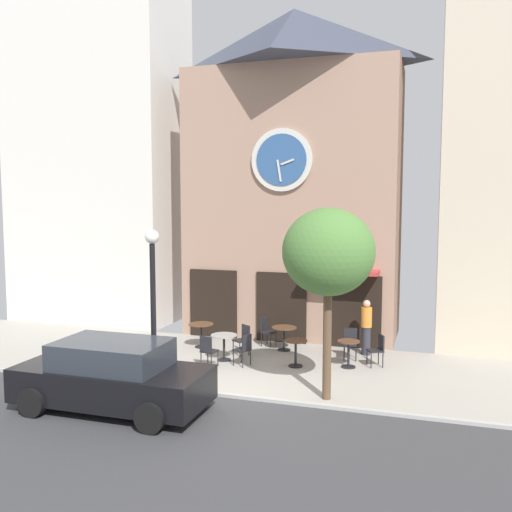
{
  "coord_description": "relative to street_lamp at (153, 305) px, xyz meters",
  "views": [
    {
      "loc": [
        4.75,
        -12.09,
        4.64
      ],
      "look_at": [
        -0.0,
        2.75,
        3.1
      ],
      "focal_mm": 39.51,
      "sensor_mm": 36.0,
      "label": 1
    }
  ],
  "objects": [
    {
      "name": "cafe_chair_outer",
      "position": [
        1.81,
        1.91,
        -1.46
      ],
      "size": [
        0.51,
        0.51,
        0.9
      ],
      "color": "black",
      "rests_on": "ground_plane"
    },
    {
      "name": "pedestrian_orange",
      "position": [
        4.93,
        4.12,
        -1.12
      ],
      "size": [
        0.43,
        0.43,
        1.67
      ],
      "color": "#2D2D38",
      "rests_on": "ground_plane"
    },
    {
      "name": "cafe_table_near_door",
      "position": [
        4.62,
        2.66,
        -1.48
      ],
      "size": [
        0.62,
        0.62,
        0.76
      ],
      "color": "black",
      "rests_on": "ground_plane"
    },
    {
      "name": "cafe_table_near_curb",
      "position": [
        3.2,
        2.29,
        -1.48
      ],
      "size": [
        0.65,
        0.65,
        0.75
      ],
      "color": "black",
      "rests_on": "ground_plane"
    },
    {
      "name": "neighbor_building_left",
      "position": [
        -5.78,
        6.63,
        5.16
      ],
      "size": [
        6.41,
        3.51,
        14.29
      ],
      "color": "silver",
      "rests_on": "ground_plane"
    },
    {
      "name": "cafe_table_center",
      "position": [
        1.06,
        2.25,
        -1.43
      ],
      "size": [
        0.77,
        0.77,
        0.76
      ],
      "color": "black",
      "rests_on": "ground_plane"
    },
    {
      "name": "cafe_chair_facing_wall",
      "position": [
        1.4,
        3.0,
        -1.46
      ],
      "size": [
        0.56,
        0.56,
        0.9
      ],
      "color": "black",
      "rests_on": "ground_plane"
    },
    {
      "name": "cafe_chair_left_end",
      "position": [
        5.38,
        3.03,
        -1.46
      ],
      "size": [
        0.54,
        0.54,
        0.9
      ],
      "color": "black",
      "rests_on": "ground_plane"
    },
    {
      "name": "cafe_table_center_right",
      "position": [
        -0.15,
        3.41,
        -1.42
      ],
      "size": [
        0.79,
        0.79,
        0.76
      ],
      "color": "black",
      "rests_on": "ground_plane"
    },
    {
      "name": "cafe_chair_near_tree",
      "position": [
        0.89,
        1.44,
        -1.46
      ],
      "size": [
        0.47,
        0.47,
        0.9
      ],
      "color": "black",
      "rests_on": "ground_plane"
    },
    {
      "name": "cafe_table_center_left",
      "position": [
        2.45,
        3.85,
        -1.44
      ],
      "size": [
        0.77,
        0.77,
        0.73
      ],
      "color": "black",
      "rests_on": "ground_plane"
    },
    {
      "name": "cafe_chair_right_end",
      "position": [
        1.76,
        4.23,
        -1.46
      ],
      "size": [
        0.49,
        0.49,
        0.9
      ],
      "color": "black",
      "rests_on": "ground_plane"
    },
    {
      "name": "ground_plane",
      "position": [
        2.09,
        -0.91,
        -2.01
      ],
      "size": [
        26.56,
        11.58,
        0.13
      ],
      "color": "#9E998E"
    },
    {
      "name": "clock_building",
      "position": [
        2.09,
        6.33,
        3.72
      ],
      "size": [
        7.17,
        4.32,
        11.05
      ],
      "color": "#9E7A66",
      "rests_on": "ground_plane"
    },
    {
      "name": "cafe_chair_facing_street",
      "position": [
        4.54,
        3.52,
        -1.46
      ],
      "size": [
        0.45,
        0.45,
        0.9
      ],
      "color": "black",
      "rests_on": "ground_plane"
    },
    {
      "name": "street_tree",
      "position": [
        4.5,
        -0.01,
        1.45
      ],
      "size": [
        2.13,
        1.92,
        4.48
      ],
      "color": "brown",
      "rests_on": "ground_plane"
    },
    {
      "name": "street_lamp",
      "position": [
        0.0,
        0.0,
        0.0
      ],
      "size": [
        0.36,
        0.36,
        3.91
      ],
      "color": "black",
      "rests_on": "ground_plane"
    },
    {
      "name": "parked_car_black",
      "position": [
        0.1,
        -2.12,
        -1.22
      ],
      "size": [
        4.3,
        2.03,
        1.55
      ],
      "color": "black",
      "rests_on": "ground_plane"
    }
  ]
}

